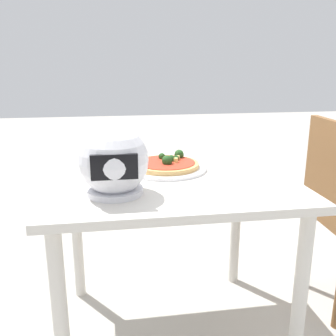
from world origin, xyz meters
name	(u,v)px	position (x,y,z in m)	size (l,w,h in m)	color
ground_plane	(170,330)	(0.00, 0.00, 0.00)	(14.00, 14.00, 0.00)	#B2ADA3
dining_table	(170,200)	(0.00, 0.00, 0.61)	(0.93, 0.80, 0.71)	beige
pizza_plate	(166,168)	(0.00, -0.09, 0.72)	(0.34, 0.34, 0.01)	white
pizza	(167,164)	(0.00, -0.10, 0.74)	(0.27, 0.27, 0.06)	tan
motorcycle_helmet	(114,162)	(0.22, 0.17, 0.82)	(0.23, 0.23, 0.23)	silver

